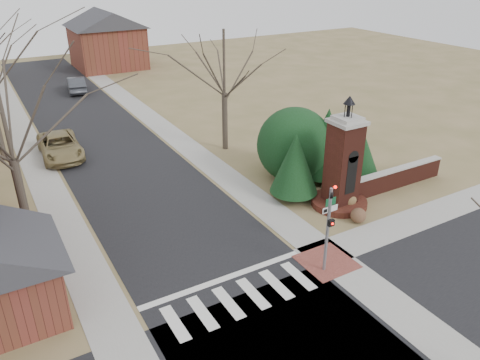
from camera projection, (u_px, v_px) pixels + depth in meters
ground at (251, 309)px, 19.10m from camera, size 120.00×120.00×0.00m
main_street at (103, 141)px, 36.23m from camera, size 8.00×70.00×0.01m
cross_street at (294, 359)px, 16.76m from camera, size 120.00×8.00×0.01m
crosswalk_zone at (241, 298)px, 19.72m from camera, size 8.00×2.20×0.02m
stop_bar at (224, 279)px, 20.88m from camera, size 8.00×0.35×0.02m
sidewalk_right_main at (166, 130)px, 38.57m from camera, size 2.00×60.00×0.02m
sidewalk_left at (32, 154)px, 33.87m from camera, size 2.00×60.00×0.02m
curb_apron at (327, 262)px, 22.04m from camera, size 2.40×2.40×0.02m
traffic_signal_pole at (329, 222)px, 20.36m from camera, size 0.28×0.41×4.50m
sign_post at (329, 213)px, 22.32m from camera, size 0.90×0.07×2.75m
brick_gate_monument at (342, 171)px, 26.11m from camera, size 3.20×3.20×6.47m
brick_garden_wall at (396, 178)px, 28.80m from camera, size 7.50×0.50×1.30m
house_distant_right at (107, 38)px, 58.49m from camera, size 8.80×8.80×7.30m
evergreen_near at (295, 163)px, 26.80m from camera, size 2.80×2.80×4.10m
evergreen_mid at (327, 141)px, 29.09m from camera, size 3.40×3.40×4.70m
evergreen_far at (361, 151)px, 29.52m from camera, size 2.40×2.40×3.30m
evergreen_mass at (295, 142)px, 29.51m from camera, size 4.80×4.80×4.80m
bare_tree_3 at (224, 58)px, 32.03m from camera, size 7.00×7.00×9.70m
pickup_truck at (60, 146)px, 33.19m from camera, size 2.90×5.87×1.60m
distant_car at (76, 84)px, 48.95m from camera, size 2.36×5.07×1.61m
dry_shrub_left at (358, 215)px, 25.14m from camera, size 0.83×0.83×0.83m
dry_shrub_right at (348, 199)px, 26.67m from camera, size 0.95×0.95×0.95m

